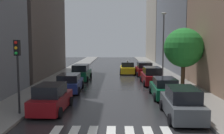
{
  "coord_description": "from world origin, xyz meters",
  "views": [
    {
      "loc": [
        0.29,
        -9.48,
        4.35
      ],
      "look_at": [
        -0.37,
        22.29,
        1.11
      ],
      "focal_mm": 39.9,
      "sensor_mm": 36.0,
      "label": 1
    }
  ],
  "objects": [
    {
      "name": "parked_car_left_nearest",
      "position": [
        -3.81,
        5.6,
        0.81
      ],
      "size": [
        2.11,
        4.14,
        1.76
      ],
      "rotation": [
        0.0,
        0.0,
        1.53
      ],
      "color": "maroon",
      "rests_on": "ground"
    },
    {
      "name": "sidewalk_right",
      "position": [
        6.5,
        24.0,
        0.07
      ],
      "size": [
        3.0,
        72.0,
        0.15
      ],
      "primitive_type": "cube",
      "color": "gray",
      "rests_on": "ground"
    },
    {
      "name": "lamp_post_right",
      "position": [
        5.55,
        19.1,
        4.44
      ],
      "size": [
        0.6,
        0.28,
        7.5
      ],
      "color": "#595B60",
      "rests_on": "sidewalk_right"
    },
    {
      "name": "parked_car_right_fourth",
      "position": [
        3.77,
        22.39,
        0.81
      ],
      "size": [
        2.26,
        4.11,
        1.74
      ],
      "rotation": [
        0.0,
        0.0,
        1.6
      ],
      "color": "maroon",
      "rests_on": "ground"
    },
    {
      "name": "parked_car_left_second",
      "position": [
        -3.89,
        11.98,
        0.73
      ],
      "size": [
        2.25,
        4.53,
        1.55
      ],
      "rotation": [
        0.0,
        0.0,
        1.6
      ],
      "color": "navy",
      "rests_on": "ground"
    },
    {
      "name": "building_right_mid",
      "position": [
        11.0,
        29.55,
        9.72
      ],
      "size": [
        6.0,
        21.37,
        19.45
      ],
      "primitive_type": "cube",
      "color": "slate",
      "rests_on": "ground"
    },
    {
      "name": "parked_car_right_second",
      "position": [
        4.0,
        9.81,
        0.73
      ],
      "size": [
        2.07,
        4.39,
        1.55
      ],
      "rotation": [
        0.0,
        0.0,
        1.56
      ],
      "color": "#0C4C2D",
      "rests_on": "ground"
    },
    {
      "name": "taxi_midroad",
      "position": [
        1.7,
        24.37,
        0.76
      ],
      "size": [
        2.15,
        4.45,
        1.81
      ],
      "rotation": [
        0.0,
        0.0,
        1.55
      ],
      "color": "yellow",
      "rests_on": "ground"
    },
    {
      "name": "ground_plane",
      "position": [
        0.0,
        24.0,
        -0.02
      ],
      "size": [
        28.0,
        72.0,
        0.04
      ],
      "primitive_type": "cube",
      "color": "#252528"
    },
    {
      "name": "building_right_far",
      "position": [
        11.0,
        49.33,
        10.31
      ],
      "size": [
        6.0,
        17.14,
        20.63
      ],
      "primitive_type": "cube",
      "color": "#9E9384",
      "rests_on": "ground"
    },
    {
      "name": "traffic_light_left_corner",
      "position": [
        -5.45,
        4.65,
        3.29
      ],
      "size": [
        0.3,
        0.42,
        4.3
      ],
      "color": "black",
      "rests_on": "sidewalk_left"
    },
    {
      "name": "parked_car_right_third",
      "position": [
        3.81,
        15.75,
        0.83
      ],
      "size": [
        2.08,
        4.49,
        1.8
      ],
      "rotation": [
        0.0,
        0.0,
        1.59
      ],
      "color": "maroon",
      "rests_on": "ground"
    },
    {
      "name": "sidewalk_left",
      "position": [
        -6.5,
        24.0,
        0.07
      ],
      "size": [
        3.0,
        72.0,
        0.15
      ],
      "primitive_type": "cube",
      "color": "gray",
      "rests_on": "ground"
    },
    {
      "name": "parked_car_left_third",
      "position": [
        -3.82,
        18.45,
        0.83
      ],
      "size": [
        2.11,
        4.55,
        1.79
      ],
      "rotation": [
        0.0,
        0.0,
        1.55
      ],
      "color": "#0C4C2D",
      "rests_on": "ground"
    },
    {
      "name": "crosswalk_stripes",
      "position": [
        0.0,
        1.89,
        0.01
      ],
      "size": [
        5.85,
        2.2,
        0.01
      ],
      "color": "silver",
      "rests_on": "ground"
    },
    {
      "name": "parked_car_right_nearest",
      "position": [
        3.99,
        4.53,
        0.83
      ],
      "size": [
        2.09,
        4.57,
        1.78
      ],
      "rotation": [
        0.0,
        0.0,
        1.55
      ],
      "color": "#474C51",
      "rests_on": "ground"
    },
    {
      "name": "street_tree_right",
      "position": [
        6.42,
        13.64,
        3.79
      ],
      "size": [
        3.62,
        3.62,
        5.47
      ],
      "color": "#513823",
      "rests_on": "sidewalk_right"
    }
  ]
}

